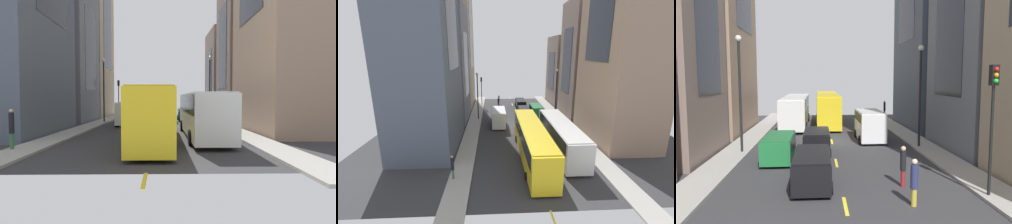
{
  "view_description": "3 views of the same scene",
  "coord_description": "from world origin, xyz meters",
  "views": [
    {
      "loc": [
        -0.67,
        30.67,
        2.93
      ],
      "look_at": [
        -1.27,
        -1.58,
        1.4
      ],
      "focal_mm": 29.17,
      "sensor_mm": 36.0,
      "label": 1
    },
    {
      "loc": [
        4.0,
        33.99,
        11.23
      ],
      "look_at": [
        1.99,
        -2.34,
        1.47
      ],
      "focal_mm": 24.46,
      "sensor_mm": 36.0,
      "label": 2
    },
    {
      "loc": [
        -1.09,
        -27.1,
        5.36
      ],
      "look_at": [
        1.19,
        1.87,
        2.33
      ],
      "focal_mm": 34.58,
      "sensor_mm": 36.0,
      "label": 3
    }
  ],
  "objects": [
    {
      "name": "ground_plane",
      "position": [
        0.0,
        0.0,
        0.0
      ],
      "size": [
        40.31,
        40.31,
        0.0
      ],
      "primitive_type": "plane",
      "color": "#333335"
    },
    {
      "name": "sidewalk_west",
      "position": [
        -7.13,
        0.0,
        0.07
      ],
      "size": [
        2.05,
        44.0,
        0.15
      ],
      "primitive_type": "cube",
      "color": "#9E9B93",
      "rests_on": "ground"
    },
    {
      "name": "sidewalk_east",
      "position": [
        7.13,
        0.0,
        0.07
      ],
      "size": [
        2.05,
        44.0,
        0.15
      ],
      "primitive_type": "cube",
      "color": "#9E9B93",
      "rests_on": "ground"
    },
    {
      "name": "lane_stripe_0",
      "position": [
        0.0,
        -21.0,
        0.01
      ],
      "size": [
        0.16,
        2.0,
        0.01
      ],
      "primitive_type": "cube",
      "color": "yellow",
      "rests_on": "ground"
    },
    {
      "name": "lane_stripe_1",
      "position": [
        0.0,
        -14.0,
        0.01
      ],
      "size": [
        0.16,
        2.0,
        0.01
      ],
      "primitive_type": "cube",
      "color": "yellow",
      "rests_on": "ground"
    },
    {
      "name": "lane_stripe_2",
      "position": [
        0.0,
        -7.0,
        0.01
      ],
      "size": [
        0.16,
        2.0,
        0.01
      ],
      "primitive_type": "cube",
      "color": "yellow",
      "rests_on": "ground"
    },
    {
      "name": "lane_stripe_3",
      "position": [
        0.0,
        0.0,
        0.01
      ],
      "size": [
        0.16,
        2.0,
        0.01
      ],
      "primitive_type": "cube",
      "color": "yellow",
      "rests_on": "ground"
    },
    {
      "name": "lane_stripe_4",
      "position": [
        0.0,
        7.0,
        0.01
      ],
      "size": [
        0.16,
        2.0,
        0.01
      ],
      "primitive_type": "cube",
      "color": "yellow",
      "rests_on": "ground"
    },
    {
      "name": "lane_stripe_5",
      "position": [
        0.0,
        14.0,
        0.01
      ],
      "size": [
        0.16,
        2.0,
        0.01
      ],
      "primitive_type": "cube",
      "color": "yellow",
      "rests_on": "ground"
    },
    {
      "name": "lane_stripe_6",
      "position": [
        0.0,
        21.0,
        0.01
      ],
      "size": [
        0.16,
        2.0,
        0.01
      ],
      "primitive_type": "cube",
      "color": "yellow",
      "rests_on": "ground"
    },
    {
      "name": "building_west_0",
      "position": [
        -13.35,
        -14.85,
        7.06
      ],
      "size": [
        10.09,
        8.92,
        14.12
      ],
      "color": "#7A665B",
      "rests_on": "ground"
    },
    {
      "name": "building_west_1",
      "position": [
        -12.59,
        -4.69,
        9.55
      ],
      "size": [
        8.57,
        8.13,
        19.1
      ],
      "color": "#7A665B",
      "rests_on": "ground"
    },
    {
      "name": "building_east_0",
      "position": [
        12.54,
        -14.53,
        17.52
      ],
      "size": [
        8.47,
        11.19,
        35.04
      ],
      "color": "tan",
      "rests_on": "ground"
    },
    {
      "name": "building_east_1",
      "position": [
        11.39,
        -3.9,
        9.05
      ],
      "size": [
        6.13,
        9.0,
        18.09
      ],
      "color": "slate",
      "rests_on": "ground"
    },
    {
      "name": "city_bus_white",
      "position": [
        -3.68,
        9.63,
        2.01
      ],
      "size": [
        2.81,
        12.66,
        3.35
      ],
      "color": "silver",
      "rests_on": "ground"
    },
    {
      "name": "streetcar_yellow",
      "position": [
        -0.05,
        11.36,
        2.13
      ],
      "size": [
        2.7,
        14.64,
        3.59
      ],
      "color": "yellow",
      "rests_on": "ground"
    },
    {
      "name": "delivery_van_white",
      "position": [
        3.28,
        0.25,
        1.51
      ],
      "size": [
        2.25,
        5.01,
        2.58
      ],
      "color": "white",
      "rests_on": "ground"
    },
    {
      "name": "car_black_0",
      "position": [
        -1.44,
        -11.15,
        0.97
      ],
      "size": [
        1.97,
        4.56,
        1.65
      ],
      "color": "black",
      "rests_on": "ground"
    },
    {
      "name": "car_black_1",
      "position": [
        -1.25,
        -4.26,
        0.98
      ],
      "size": [
        1.97,
        4.14,
        1.67
      ],
      "color": "black",
      "rests_on": "ground"
    },
    {
      "name": "car_green_2",
      "position": [
        -3.7,
        -5.99,
        0.97
      ],
      "size": [
        2.01,
        4.55,
        1.65
      ],
      "color": "#1E7238",
      "rests_on": "ground"
    },
    {
      "name": "pedestrian_walking_far",
      "position": [
        2.88,
        -14.22,
        1.09
      ],
      "size": [
        0.32,
        0.32,
        2.03
      ],
      "rotation": [
        0.0,
        0.0,
        0.89
      ],
      "color": "gold",
      "rests_on": "ground"
    },
    {
      "name": "pedestrian_crossing_near",
      "position": [
        3.05,
        -11.77,
        1.12
      ],
      "size": [
        0.3,
        0.3,
        2.05
      ],
      "rotation": [
        0.0,
        0.0,
        5.86
      ],
      "color": "maroon",
      "rests_on": "ground"
    },
    {
      "name": "pedestrian_crossing_mid",
      "position": [
        7.72,
        15.49,
        1.36
      ],
      "size": [
        0.28,
        0.28,
        2.24
      ],
      "rotation": [
        0.0,
        0.0,
        3.0
      ],
      "color": "#336B38",
      "rests_on": "ground"
    },
    {
      "name": "traffic_light_near_corner",
      "position": [
        6.5,
        -13.6,
        4.19
      ],
      "size": [
        0.32,
        0.44,
        5.8
      ],
      "color": "black",
      "rests_on": "ground"
    },
    {
      "name": "streetlamp_near",
      "position": [
        6.6,
        -3.06,
        4.82
      ],
      "size": [
        0.44,
        0.44,
        7.71
      ],
      "color": "black",
      "rests_on": "ground"
    },
    {
      "name": "streetlamp_far",
      "position": [
        -6.6,
        -3.85,
        5.07
      ],
      "size": [
        0.44,
        0.44,
        8.18
      ],
      "color": "black",
      "rests_on": "ground"
    }
  ]
}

